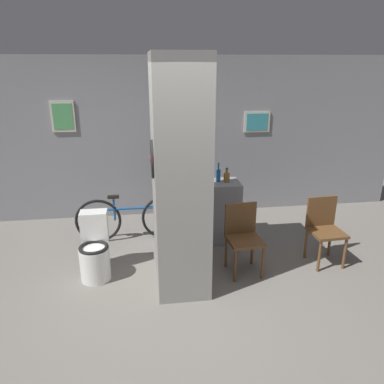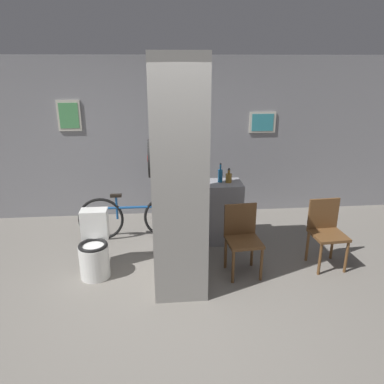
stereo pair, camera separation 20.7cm
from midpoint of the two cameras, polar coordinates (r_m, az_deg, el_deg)
The scene contains 10 objects.
ground_plane at distance 4.29m, azimuth 0.13°, elevation -16.44°, with size 14.00×14.00×0.00m, color slate.
wall_back at distance 6.22m, azimuth -2.17°, elevation 8.17°, with size 8.00×0.09×2.60m.
pillar_center at distance 4.19m, azimuth -0.82°, elevation 2.62°, with size 0.61×1.09×2.60m.
counter_shelf at distance 5.38m, azimuth 2.28°, elevation -3.18°, with size 1.19×0.44×0.89m.
toilet at distance 4.75m, azimuth -13.43°, elevation -8.49°, with size 0.36×0.52×0.78m.
chair_near_pillar at distance 4.66m, azimuth 8.94°, elevation -6.65°, with size 0.43×0.43×0.86m.
chair_by_doorway at distance 5.10m, azimuth 20.87°, elevation -5.40°, with size 0.43×0.43×0.86m.
bicycle at distance 5.54m, azimuth -7.78°, elevation -3.83°, with size 1.61×0.42×0.71m.
bottle_tall at distance 5.26m, azimuth 5.45°, elevation 2.58°, with size 0.07×0.07×0.28m.
bottle_short at distance 5.27m, azimuth 6.74°, elevation 2.23°, with size 0.09×0.09×0.21m.
Camera 2 is at (-0.23, -3.47, 2.51)m, focal length 35.00 mm.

